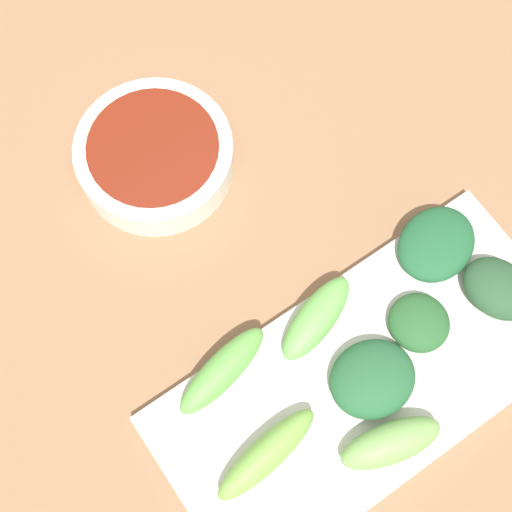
{
  "coord_description": "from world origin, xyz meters",
  "views": [
    {
      "loc": [
        0.17,
        -0.13,
        0.65
      ],
      "look_at": [
        -0.01,
        -0.01,
        0.05
      ],
      "focal_mm": 54.82,
      "sensor_mm": 36.0,
      "label": 1
    }
  ],
  "objects": [
    {
      "name": "sauce_bowl",
      "position": [
        -0.14,
        -0.03,
        0.04
      ],
      "size": [
        0.14,
        0.14,
        0.04
      ],
      "color": "white",
      "rests_on": "tabletop"
    },
    {
      "name": "tabletop",
      "position": [
        0.0,
        0.0,
        0.01
      ],
      "size": [
        2.1,
        2.1,
        0.02
      ],
      "primitive_type": "cube",
      "color": "#8F6748",
      "rests_on": "ground"
    },
    {
      "name": "broccoli_stalk_4",
      "position": [
        0.05,
        -0.09,
        0.04
      ],
      "size": [
        0.05,
        0.09,
        0.03
      ],
      "primitive_type": "ellipsoid",
      "rotation": [
        0.0,
        0.0,
        0.22
      ],
      "color": "#62A949",
      "rests_on": "serving_plate"
    },
    {
      "name": "broccoli_stalk_1",
      "position": [
        0.17,
        -0.01,
        0.05
      ],
      "size": [
        0.05,
        0.09,
        0.03
      ],
      "primitive_type": "ellipsoid",
      "rotation": [
        0.0,
        0.0,
        -0.26
      ],
      "color": "#76A855",
      "rests_on": "serving_plate"
    },
    {
      "name": "broccoli_leafy_8",
      "position": [
        0.12,
        0.14,
        0.05
      ],
      "size": [
        0.07,
        0.06,
        0.03
      ],
      "primitive_type": "ellipsoid",
      "rotation": [
        0.0,
        0.0,
        0.26
      ],
      "color": "#284D2E",
      "rests_on": "serving_plate"
    },
    {
      "name": "broccoli_stalk_7",
      "position": [
        0.12,
        -0.09,
        0.05
      ],
      "size": [
        0.04,
        0.1,
        0.03
      ],
      "primitive_type": "ellipsoid",
      "rotation": [
        0.0,
        0.0,
        0.14
      ],
      "color": "#75AB46",
      "rests_on": "serving_plate"
    },
    {
      "name": "broccoli_leafy_2",
      "position": [
        0.06,
        0.12,
        0.04
      ],
      "size": [
        0.08,
        0.09,
        0.02
      ],
      "primitive_type": "ellipsoid",
      "rotation": [
        0.0,
        0.0,
        0.28
      ],
      "color": "#1F5731",
      "rests_on": "serving_plate"
    },
    {
      "name": "broccoli_leafy_3",
      "position": [
        0.12,
        0.01,
        0.05
      ],
      "size": [
        0.07,
        0.07,
        0.03
      ],
      "primitive_type": "ellipsoid",
      "rotation": [
        0.0,
        0.0,
        -0.07
      ],
      "color": "#245A32",
      "rests_on": "serving_plate"
    },
    {
      "name": "broccoli_stalk_5",
      "position": [
        0.06,
        0.0,
        0.05
      ],
      "size": [
        0.05,
        0.09,
        0.03
      ],
      "primitive_type": "ellipsoid",
      "rotation": [
        0.0,
        0.0,
        0.33
      ],
      "color": "#6BB852",
      "rests_on": "serving_plate"
    },
    {
      "name": "broccoli_leafy_0",
      "position": [
        0.11,
        0.07,
        0.04
      ],
      "size": [
        0.06,
        0.06,
        0.02
      ],
      "primitive_type": "ellipsoid",
      "rotation": [
        0.0,
        0.0,
        0.21
      ],
      "color": "#27582B",
      "rests_on": "serving_plate"
    },
    {
      "name": "serving_plate",
      "position": [
        0.12,
        0.01,
        0.03
      ],
      "size": [
        0.16,
        0.35,
        0.01
      ],
      "primitive_type": "cube",
      "color": "silver",
      "rests_on": "tabletop"
    }
  ]
}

